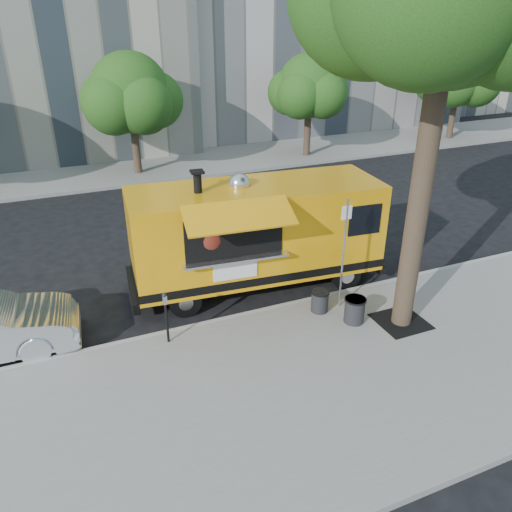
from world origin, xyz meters
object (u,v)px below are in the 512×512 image
(far_tree_b, at_px, (130,93))
(far_tree_d, at_px, (460,73))
(sign_post, at_px, (344,248))
(trash_bin_left, at_px, (320,300))
(far_tree_c, at_px, (309,86))
(parking_meter, at_px, (166,312))
(trash_bin_right, at_px, (355,309))
(food_truck, at_px, (256,233))

(far_tree_b, bearing_deg, far_tree_d, -0.30)
(sign_post, relative_size, trash_bin_left, 5.22)
(far_tree_c, bearing_deg, parking_meter, -128.66)
(trash_bin_right, bearing_deg, far_tree_d, 42.14)
(far_tree_c, relative_size, sign_post, 1.74)
(far_tree_b, height_order, sign_post, far_tree_b)
(sign_post, bearing_deg, parking_meter, 177.48)
(parking_meter, relative_size, trash_bin_left, 2.32)
(far_tree_b, height_order, far_tree_d, far_tree_d)
(far_tree_d, distance_m, trash_bin_left, 22.41)
(sign_post, relative_size, parking_meter, 2.25)
(far_tree_d, height_order, sign_post, far_tree_d)
(trash_bin_right, bearing_deg, far_tree_c, 66.21)
(trash_bin_right, bearing_deg, trash_bin_left, 125.28)
(far_tree_d, bearing_deg, trash_bin_left, -140.30)
(sign_post, relative_size, food_truck, 0.41)
(sign_post, bearing_deg, far_tree_c, 65.19)
(far_tree_b, bearing_deg, sign_post, -79.85)
(far_tree_b, xyz_separation_m, far_tree_d, (19.00, -0.10, 0.06))
(trash_bin_right, bearing_deg, sign_post, 86.94)
(far_tree_b, height_order, food_truck, far_tree_b)
(parking_meter, bearing_deg, trash_bin_right, -12.18)
(far_tree_c, bearing_deg, food_truck, -123.92)
(far_tree_b, distance_m, far_tree_d, 19.00)
(far_tree_b, distance_m, far_tree_c, 9.01)
(food_truck, xyz_separation_m, trash_bin_right, (1.46, -2.90, -1.17))
(trash_bin_left, bearing_deg, far_tree_d, 39.70)
(sign_post, relative_size, trash_bin_right, 4.55)
(far_tree_c, distance_m, far_tree_d, 10.00)
(parking_meter, distance_m, trash_bin_right, 4.64)
(far_tree_b, xyz_separation_m, sign_post, (2.55, -14.25, -1.98))
(parking_meter, height_order, trash_bin_left, parking_meter)
(far_tree_c, height_order, trash_bin_right, far_tree_c)
(far_tree_c, xyz_separation_m, trash_bin_right, (-6.49, -14.72, -3.22))
(sign_post, xyz_separation_m, trash_bin_left, (-0.59, 0.00, -1.39))
(sign_post, height_order, trash_bin_right, sign_post)
(far_tree_b, relative_size, trash_bin_left, 9.57)
(far_tree_d, xyz_separation_m, trash_bin_right, (-16.49, -14.92, -3.39))
(far_tree_b, bearing_deg, food_truck, -85.07)
(trash_bin_left, distance_m, trash_bin_right, 0.95)
(far_tree_b, height_order, far_tree_c, far_tree_b)
(far_tree_b, height_order, trash_bin_right, far_tree_b)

